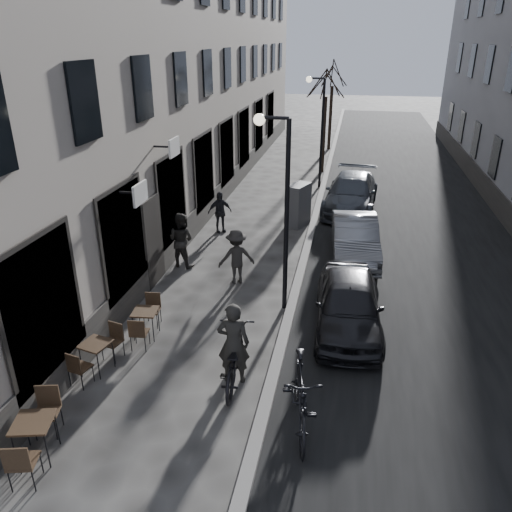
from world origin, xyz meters
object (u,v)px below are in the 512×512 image
(tree_far, at_px, (333,73))
(car_far, at_px, (351,193))
(moped, at_px, (300,395))
(pedestrian_far, at_px, (220,212))
(bicycle, at_px, (234,358))
(pedestrian_mid, at_px, (237,257))
(streetlamp_near, at_px, (280,195))
(streetlamp_far, at_px, (319,120))
(bistro_set_a, at_px, (36,435))
(tree_near, at_px, (326,81))
(bistro_set_b, at_px, (97,354))
(car_near, at_px, (348,304))
(bistro_set_c, at_px, (146,321))
(pedestrian_near, at_px, (181,240))
(car_mid, at_px, (355,238))
(utility_cabinet, at_px, (298,205))

(tree_far, distance_m, car_far, 12.93)
(moped, bearing_deg, pedestrian_far, 103.04)
(bicycle, xyz_separation_m, car_far, (2.16, 12.09, 0.15))
(pedestrian_mid, bearing_deg, pedestrian_far, -92.34)
(streetlamp_near, distance_m, streetlamp_far, 12.00)
(streetlamp_near, height_order, car_far, streetlamp_near)
(tree_far, relative_size, pedestrian_mid, 3.43)
(bistro_set_a, distance_m, pedestrian_mid, 7.47)
(tree_near, bearing_deg, bicycle, -91.60)
(bistro_set_b, relative_size, car_far, 0.30)
(car_near, distance_m, car_far, 9.52)
(bistro_set_c, distance_m, pedestrian_near, 4.14)
(pedestrian_mid, height_order, car_mid, pedestrian_mid)
(streetlamp_far, xyz_separation_m, car_far, (1.72, -3.20, -2.44))
(utility_cabinet, distance_m, bicycle, 9.78)
(car_mid, bearing_deg, bistro_set_a, -122.49)
(bistro_set_a, bearing_deg, bicycle, 29.59)
(streetlamp_near, xyz_separation_m, car_near, (1.86, -0.71, -2.48))
(streetlamp_near, bearing_deg, bistro_set_a, -118.69)
(utility_cabinet, distance_m, car_near, 7.50)
(tree_far, bearing_deg, bistro_set_b, -98.13)
(bistro_set_c, height_order, bicycle, bicycle)
(bistro_set_c, relative_size, car_near, 0.36)
(car_near, xyz_separation_m, moped, (-0.78, -3.66, 0.02))
(tree_near, relative_size, moped, 2.45)
(utility_cabinet, relative_size, car_near, 0.41)
(bistro_set_b, xyz_separation_m, bistro_set_c, (0.51, 1.50, -0.00))
(utility_cabinet, relative_size, moped, 0.70)
(streetlamp_far, relative_size, pedestrian_near, 2.89)
(bistro_set_c, bearing_deg, car_mid, 44.22)
(bistro_set_c, xyz_separation_m, bicycle, (2.49, -1.25, 0.14))
(bistro_set_b, relative_size, utility_cabinet, 0.90)
(streetlamp_near, relative_size, bicycle, 2.36)
(streetlamp_far, height_order, moped, streetlamp_far)
(bistro_set_c, bearing_deg, pedestrian_far, 84.62)
(streetlamp_far, relative_size, car_mid, 1.26)
(car_mid, distance_m, car_far, 5.00)
(streetlamp_near, height_order, pedestrian_mid, streetlamp_near)
(bistro_set_c, relative_size, car_far, 0.29)
(streetlamp_near, height_order, bicycle, streetlamp_near)
(utility_cabinet, relative_size, bicycle, 0.75)
(streetlamp_far, height_order, pedestrian_near, streetlamp_far)
(bistro_set_b, distance_m, moped, 4.60)
(tree_near, relative_size, pedestrian_far, 3.70)
(bicycle, xyz_separation_m, car_mid, (2.39, 7.09, 0.10))
(streetlamp_near, distance_m, moped, 5.13)
(pedestrian_near, bearing_deg, car_far, -114.14)
(streetlamp_near, xyz_separation_m, bistro_set_b, (-3.43, -3.54, -2.73))
(pedestrian_far, relative_size, car_far, 0.31)
(tree_near, bearing_deg, moped, -87.03)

